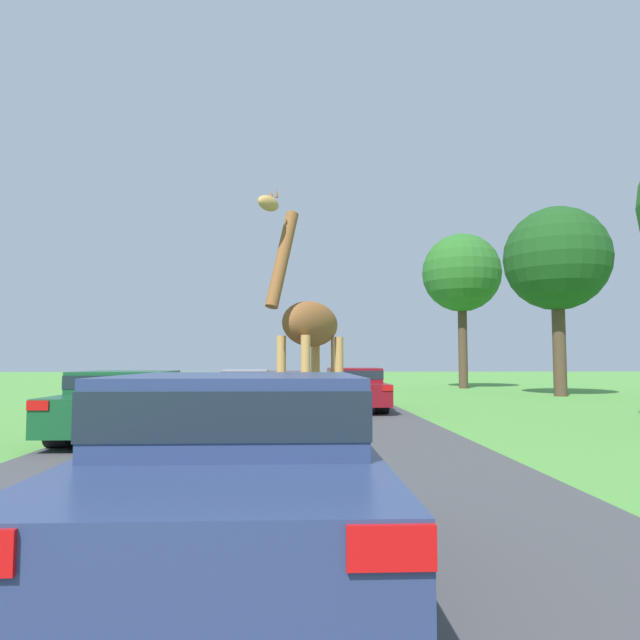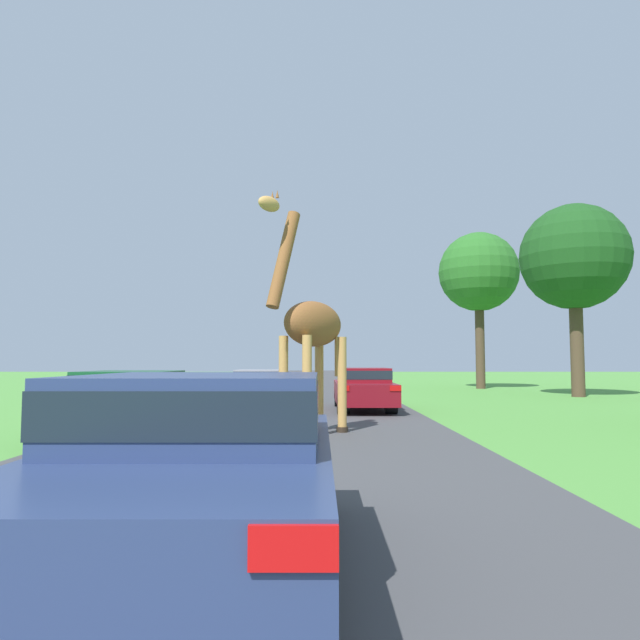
# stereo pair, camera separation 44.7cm
# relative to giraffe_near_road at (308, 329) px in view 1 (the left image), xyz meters

# --- Properties ---
(road) EXTENTS (7.83, 120.00, 0.00)m
(road) POSITION_rel_giraffe_near_road_xyz_m (-0.77, 17.22, -2.21)
(road) COLOR #424244
(road) RESTS_ON ground
(giraffe_near_road) EXTENTS (1.96, 2.30, 4.94)m
(giraffe_near_road) POSITION_rel_giraffe_near_road_xyz_m (0.00, 0.00, 0.00)
(giraffe_near_road) COLOR tan
(giraffe_near_road) RESTS_ON ground
(car_lead_maroon) EXTENTS (1.85, 4.11, 1.44)m
(car_lead_maroon) POSITION_rel_giraffe_near_road_xyz_m (-0.65, -7.88, -1.45)
(car_lead_maroon) COLOR navy
(car_lead_maroon) RESTS_ON ground
(car_queue_right) EXTENTS (1.97, 4.25, 1.33)m
(car_queue_right) POSITION_rel_giraffe_near_road_xyz_m (-3.67, -0.35, -1.50)
(car_queue_right) COLOR #144C28
(car_queue_right) RESTS_ON ground
(car_queue_left) EXTENTS (1.88, 4.02, 1.19)m
(car_queue_left) POSITION_rel_giraffe_near_road_xyz_m (-2.19, 10.22, -1.56)
(car_queue_left) COLOR gray
(car_queue_left) RESTS_ON ground
(car_far_ahead) EXTENTS (1.75, 4.53, 1.31)m
(car_far_ahead) POSITION_rel_giraffe_near_road_xyz_m (1.58, 5.97, -1.51)
(car_far_ahead) COLOR maroon
(car_far_ahead) RESTS_ON ground
(tree_centre_back) EXTENTS (4.57, 4.57, 8.33)m
(tree_centre_back) POSITION_rel_giraffe_near_road_xyz_m (11.24, 12.38, 3.77)
(tree_centre_back) COLOR #4C3828
(tree_centre_back) RESTS_ON ground
(tree_right_cluster) EXTENTS (4.41, 4.41, 8.70)m
(tree_right_cluster) POSITION_rel_giraffe_near_road_xyz_m (9.08, 19.51, 4.23)
(tree_right_cluster) COLOR #4C3828
(tree_right_cluster) RESTS_ON ground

